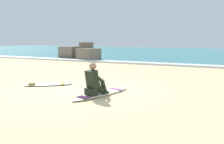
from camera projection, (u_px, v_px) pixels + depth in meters
ground_plane at (94, 91)px, 8.73m from camera, size 80.00×80.00×0.00m
sea at (203, 53)px, 28.97m from camera, size 80.00×28.00×0.10m
breaking_foam at (170, 64)px, 16.90m from camera, size 80.00×0.90×0.11m
surfboard_main at (102, 94)px, 8.09m from camera, size 0.98×2.57×0.08m
surfer_seated at (94, 82)px, 7.76m from camera, size 0.53×0.77×0.95m
surfboard_spare_near at (48, 84)px, 9.73m from camera, size 1.72×1.55×0.08m
rock_outcrop_distant at (81, 53)px, 21.38m from camera, size 4.12×2.38×1.39m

